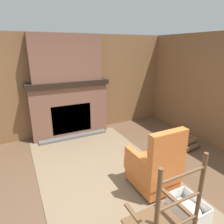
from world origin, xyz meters
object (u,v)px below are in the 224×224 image
Objects in this scene: laundry_basket at (188,210)px; oil_lamp_vase at (39,79)px; firewood_stack at (187,143)px; storage_case at (75,77)px; armchair at (154,168)px.

oil_lamp_vase is (-3.24, -1.23, 1.29)m from laundry_basket.
oil_lamp_vase is (-1.83, -2.68, 1.32)m from firewood_stack.
storage_case is at bearing -172.53° from laundry_basket.
firewood_stack is at bearing 55.62° from oil_lamp_vase.
armchair is 4.21× the size of oil_lamp_vase.
armchair is 2.82m from storage_case.
firewood_stack is at bearing 134.22° from laundry_basket.
armchair is 2.24× the size of laundry_basket.
storage_case reaches higher than armchair.
laundry_basket is at bearing -178.07° from armchair.
storage_case is (0.00, 0.81, -0.01)m from oil_lamp_vase.
storage_case is at bearing -134.42° from firewood_stack.
storage_case reaches higher than laundry_basket.
armchair is 0.70m from laundry_basket.
laundry_basket is (0.66, 0.03, -0.22)m from armchair.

